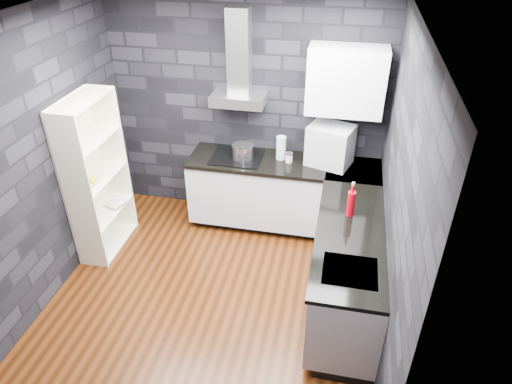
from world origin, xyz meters
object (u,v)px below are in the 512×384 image
(utensil_crock, at_px, (318,154))
(pot, at_px, (243,152))
(glass_vase, at_px, (281,148))
(fruit_bowl, at_px, (90,181))
(appliance_garage, at_px, (330,146))
(red_bottle, at_px, (351,204))
(storage_jar, at_px, (289,158))
(bookshelf, at_px, (97,178))

(utensil_crock, bearing_deg, pot, -169.81)
(glass_vase, xyz_separation_m, fruit_bowl, (-1.87, -0.96, -0.10))
(utensil_crock, distance_m, fruit_bowl, 2.51)
(pot, relative_size, glass_vase, 0.87)
(appliance_garage, relative_size, red_bottle, 1.85)
(storage_jar, relative_size, fruit_bowl, 0.46)
(bookshelf, bearing_deg, red_bottle, -7.39)
(pot, height_order, appliance_garage, appliance_garage)
(pot, bearing_deg, glass_vase, 10.48)
(pot, bearing_deg, storage_jar, 1.80)
(storage_jar, height_order, red_bottle, red_bottle)
(storage_jar, height_order, bookshelf, bookshelf)
(storage_jar, bearing_deg, utensil_crock, 23.51)
(pot, xyz_separation_m, red_bottle, (1.25, -0.90, 0.04))
(storage_jar, height_order, fruit_bowl, storage_jar)
(appliance_garage, distance_m, red_bottle, 1.02)
(storage_jar, bearing_deg, bookshelf, -158.55)
(glass_vase, bearing_deg, utensil_crock, 9.90)
(glass_vase, distance_m, appliance_garage, 0.56)
(glass_vase, height_order, appliance_garage, appliance_garage)
(pot, height_order, red_bottle, red_bottle)
(glass_vase, height_order, red_bottle, glass_vase)
(storage_jar, xyz_separation_m, appliance_garage, (0.45, 0.06, 0.17))
(fruit_bowl, bearing_deg, glass_vase, 27.19)
(pot, height_order, storage_jar, pot)
(appliance_garage, height_order, red_bottle, appliance_garage)
(utensil_crock, xyz_separation_m, red_bottle, (0.40, -1.06, 0.06))
(appliance_garage, distance_m, fruit_bowl, 2.61)
(pot, distance_m, fruit_bowl, 1.69)
(storage_jar, distance_m, bookshelf, 2.12)
(utensil_crock, bearing_deg, storage_jar, -156.49)
(utensil_crock, distance_m, appliance_garage, 0.22)
(red_bottle, bearing_deg, fruit_bowl, 179.53)
(glass_vase, distance_m, storage_jar, 0.15)
(glass_vase, bearing_deg, fruit_bowl, -152.81)
(pot, xyz_separation_m, bookshelf, (-1.44, -0.76, -0.08))
(pot, xyz_separation_m, appliance_garage, (0.98, 0.07, 0.14))
(storage_jar, relative_size, utensil_crock, 0.74)
(red_bottle, height_order, bookshelf, bookshelf)
(glass_vase, xyz_separation_m, bookshelf, (-1.87, -0.84, -0.14))
(glass_vase, distance_m, fruit_bowl, 2.11)
(utensil_crock, bearing_deg, fruit_bowl, -155.67)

